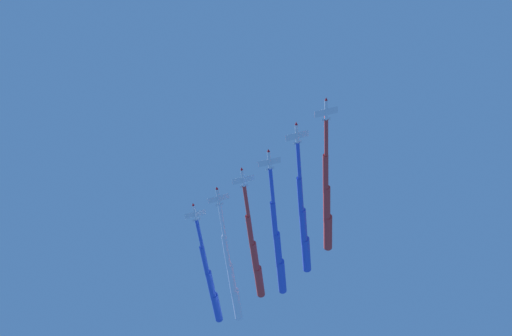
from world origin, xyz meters
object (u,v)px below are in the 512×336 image
at_px(jet_lead, 327,206).
at_px(jet_port_outer, 211,286).
at_px(jet_port_mid, 255,259).
at_px(jet_port_inner, 304,228).
at_px(jet_starboard_inner, 278,251).
at_px(jet_starboard_mid, 232,281).

xyz_separation_m(jet_lead, jet_port_outer, (-34.16, 60.46, -0.91)).
bearing_deg(jet_port_outer, jet_port_mid, -60.67).
relative_size(jet_port_inner, jet_port_mid, 1.05).
relative_size(jet_starboard_inner, jet_port_outer, 1.06).
bearing_deg(jet_port_mid, jet_port_outer, 119.33).
bearing_deg(jet_lead, jet_starboard_mid, 116.40).
xyz_separation_m(jet_port_mid, jet_port_outer, (-13.94, 24.81, 1.27)).
relative_size(jet_lead, jet_starboard_inner, 0.94).
height_order(jet_lead, jet_port_inner, jet_lead).
bearing_deg(jet_port_inner, jet_starboard_mid, 118.31).
bearing_deg(jet_port_mid, jet_port_inner, -55.42).
xyz_separation_m(jet_starboard_inner, jet_port_mid, (-7.71, 8.53, 1.27)).
relative_size(jet_lead, jet_starboard_mid, 0.91).
xyz_separation_m(jet_port_mid, jet_starboard_mid, (-6.05, 17.27, 0.10)).
bearing_deg(jet_port_outer, jet_starboard_mid, -43.70).
height_order(jet_port_inner, jet_starboard_mid, jet_port_inner).
bearing_deg(jet_lead, jet_port_outer, 119.47).
xyz_separation_m(jet_starboard_mid, jet_port_outer, (-7.89, 7.54, 1.17)).
bearing_deg(jet_port_mid, jet_lead, -60.43).
bearing_deg(jet_port_inner, jet_port_mid, 124.58).
relative_size(jet_port_inner, jet_port_outer, 1.04).
bearing_deg(jet_port_inner, jet_starboard_inner, 118.75).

